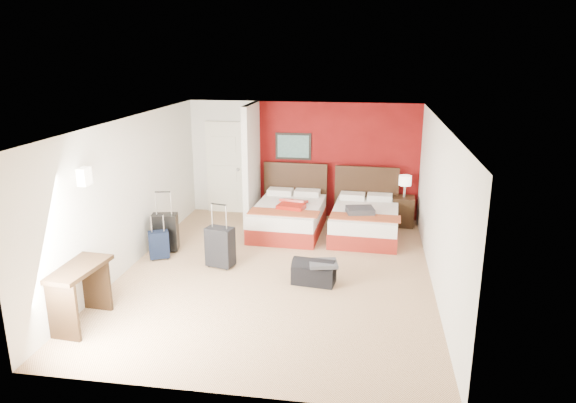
% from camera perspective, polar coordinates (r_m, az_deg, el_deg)
% --- Properties ---
extents(ground, '(6.50, 6.50, 0.00)m').
position_cam_1_polar(ground, '(8.80, -1.20, -7.69)').
color(ground, tan).
rests_on(ground, ground).
extents(room_walls, '(5.02, 6.52, 2.50)m').
position_cam_1_polar(room_walls, '(10.03, -7.74, 2.74)').
color(room_walls, silver).
rests_on(room_walls, ground).
extents(red_accent_panel, '(3.50, 0.04, 2.50)m').
position_cam_1_polar(red_accent_panel, '(11.41, 5.34, 4.41)').
color(red_accent_panel, maroon).
rests_on(red_accent_panel, ground).
extents(partition_wall, '(0.12, 1.20, 2.50)m').
position_cam_1_polar(partition_wall, '(11.05, -3.98, 4.06)').
color(partition_wall, silver).
rests_on(partition_wall, ground).
extents(entry_door, '(0.82, 0.06, 2.05)m').
position_cam_1_polar(entry_door, '(11.84, -6.87, 3.68)').
color(entry_door, silver).
rests_on(entry_door, ground).
extents(bed_left, '(1.40, 1.94, 0.57)m').
position_cam_1_polar(bed_left, '(10.62, 0.03, -1.82)').
color(bed_left, white).
rests_on(bed_left, ground).
extents(bed_right, '(1.37, 1.89, 0.55)m').
position_cam_1_polar(bed_right, '(10.48, 8.33, -2.29)').
color(bed_right, silver).
rests_on(bed_right, ground).
extents(red_suitcase_open, '(0.64, 0.80, 0.09)m').
position_cam_1_polar(red_suitcase_open, '(10.41, 0.49, -0.30)').
color(red_suitcase_open, '#A5180E').
rests_on(red_suitcase_open, bed_left).
extents(jacket_bundle, '(0.58, 0.50, 0.12)m').
position_cam_1_polar(jacket_bundle, '(10.09, 7.82, -0.99)').
color(jacket_bundle, '#3A3A3F').
rests_on(jacket_bundle, bed_right).
extents(nightstand, '(0.46, 0.46, 0.62)m').
position_cam_1_polar(nightstand, '(11.24, 12.38, -1.04)').
color(nightstand, black).
rests_on(nightstand, ground).
extents(table_lamp, '(0.34, 0.34, 0.45)m').
position_cam_1_polar(table_lamp, '(11.10, 12.55, 1.61)').
color(table_lamp, silver).
rests_on(table_lamp, nightstand).
extents(suitcase_black, '(0.49, 0.36, 0.67)m').
position_cam_1_polar(suitcase_black, '(9.84, -13.15, -3.39)').
color(suitcase_black, black).
rests_on(suitcase_black, ground).
extents(suitcase_charcoal, '(0.50, 0.38, 0.67)m').
position_cam_1_polar(suitcase_charcoal, '(8.97, -7.36, -5.05)').
color(suitcase_charcoal, black).
rests_on(suitcase_charcoal, ground).
extents(suitcase_navy, '(0.40, 0.34, 0.48)m').
position_cam_1_polar(suitcase_navy, '(9.53, -13.82, -4.72)').
color(suitcase_navy, black).
rests_on(suitcase_navy, ground).
extents(duffel_bag, '(0.70, 0.43, 0.34)m').
position_cam_1_polar(duffel_bag, '(8.36, 2.82, -7.78)').
color(duffel_bag, black).
rests_on(duffel_bag, ground).
extents(jacket_draped, '(0.50, 0.44, 0.06)m').
position_cam_1_polar(jacket_draped, '(8.22, 3.84, -6.72)').
color(jacket_draped, '#3E3F44').
rests_on(jacket_draped, duffel_bag).
extents(desk, '(0.57, 1.03, 0.83)m').
position_cam_1_polar(desk, '(7.62, -21.65, -9.44)').
color(desk, black).
rests_on(desk, ground).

